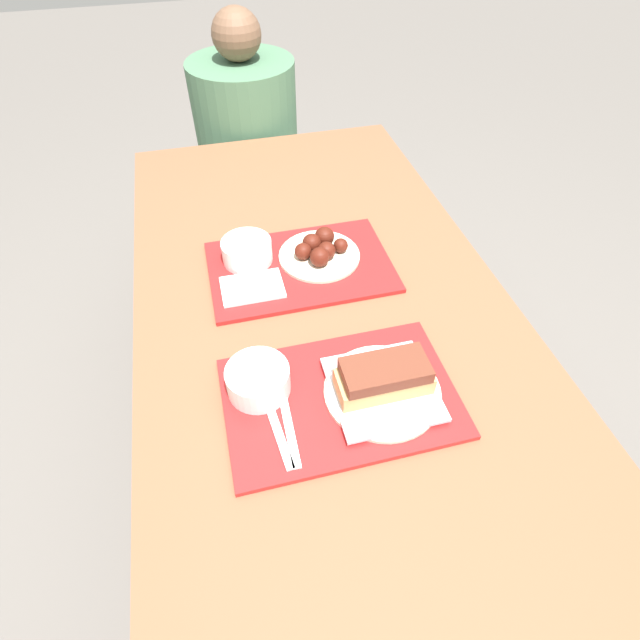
{
  "coord_description": "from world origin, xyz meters",
  "views": [
    {
      "loc": [
        -0.22,
        -0.75,
        1.58
      ],
      "look_at": [
        -0.03,
        -0.02,
        0.8
      ],
      "focal_mm": 28.0,
      "sensor_mm": 36.0,
      "label": 1
    }
  ],
  "objects_px": {
    "tray_near": "(340,398)",
    "wings_plate_far": "(320,250)",
    "person_seated_across": "(246,122)",
    "bowl_coleslaw_far": "(247,250)",
    "tray_far": "(300,267)",
    "brisket_sandwich_plate": "(383,383)",
    "bowl_coleslaw_near": "(258,379)"
  },
  "relations": [
    {
      "from": "tray_near",
      "to": "tray_far",
      "type": "bearing_deg",
      "value": 88.57
    },
    {
      "from": "tray_near",
      "to": "person_seated_across",
      "type": "bearing_deg",
      "value": 89.8
    },
    {
      "from": "tray_far",
      "to": "bowl_coleslaw_far",
      "type": "height_order",
      "value": "bowl_coleslaw_far"
    },
    {
      "from": "person_seated_across",
      "to": "bowl_coleslaw_far",
      "type": "bearing_deg",
      "value": -97.61
    },
    {
      "from": "tray_near",
      "to": "person_seated_across",
      "type": "height_order",
      "value": "person_seated_across"
    },
    {
      "from": "tray_near",
      "to": "person_seated_across",
      "type": "distance_m",
      "value": 1.35
    },
    {
      "from": "wings_plate_far",
      "to": "tray_near",
      "type": "bearing_deg",
      "value": -98.77
    },
    {
      "from": "tray_far",
      "to": "bowl_coleslaw_far",
      "type": "bearing_deg",
      "value": 156.89
    },
    {
      "from": "wings_plate_far",
      "to": "person_seated_across",
      "type": "bearing_deg",
      "value": 93.81
    },
    {
      "from": "brisket_sandwich_plate",
      "to": "tray_far",
      "type": "bearing_deg",
      "value": 99.73
    },
    {
      "from": "bowl_coleslaw_far",
      "to": "wings_plate_far",
      "type": "distance_m",
      "value": 0.18
    },
    {
      "from": "tray_far",
      "to": "person_seated_across",
      "type": "relative_size",
      "value": 0.7
    },
    {
      "from": "tray_near",
      "to": "tray_far",
      "type": "relative_size",
      "value": 1.0
    },
    {
      "from": "tray_near",
      "to": "wings_plate_far",
      "type": "bearing_deg",
      "value": 81.23
    },
    {
      "from": "tray_near",
      "to": "bowl_coleslaw_near",
      "type": "xyz_separation_m",
      "value": [
        -0.15,
        0.06,
        0.04
      ]
    },
    {
      "from": "bowl_coleslaw_far",
      "to": "tray_near",
      "type": "bearing_deg",
      "value": -76.13
    },
    {
      "from": "bowl_coleslaw_near",
      "to": "tray_near",
      "type": "bearing_deg",
      "value": -20.55
    },
    {
      "from": "person_seated_across",
      "to": "bowl_coleslaw_near",
      "type": "bearing_deg",
      "value": -96.89
    },
    {
      "from": "tray_near",
      "to": "wings_plate_far",
      "type": "height_order",
      "value": "wings_plate_far"
    },
    {
      "from": "bowl_coleslaw_far",
      "to": "wings_plate_far",
      "type": "relative_size",
      "value": 0.61
    },
    {
      "from": "tray_near",
      "to": "bowl_coleslaw_near",
      "type": "relative_size",
      "value": 3.62
    },
    {
      "from": "brisket_sandwich_plate",
      "to": "bowl_coleslaw_near",
      "type": "bearing_deg",
      "value": 163.67
    },
    {
      "from": "tray_far",
      "to": "bowl_coleslaw_far",
      "type": "relative_size",
      "value": 3.62
    },
    {
      "from": "bowl_coleslaw_far",
      "to": "tray_far",
      "type": "bearing_deg",
      "value": -23.11
    },
    {
      "from": "tray_near",
      "to": "tray_far",
      "type": "xyz_separation_m",
      "value": [
        0.01,
        0.41,
        0.0
      ]
    },
    {
      "from": "wings_plate_far",
      "to": "bowl_coleslaw_far",
      "type": "bearing_deg",
      "value": 169.7
    },
    {
      "from": "bowl_coleslaw_far",
      "to": "bowl_coleslaw_near",
      "type": "bearing_deg",
      "value": -95.3
    },
    {
      "from": "wings_plate_far",
      "to": "person_seated_across",
      "type": "height_order",
      "value": "person_seated_across"
    },
    {
      "from": "tray_near",
      "to": "bowl_coleslaw_far",
      "type": "distance_m",
      "value": 0.48
    },
    {
      "from": "brisket_sandwich_plate",
      "to": "bowl_coleslaw_far",
      "type": "bearing_deg",
      "value": 112.52
    },
    {
      "from": "tray_far",
      "to": "bowl_coleslaw_far",
      "type": "distance_m",
      "value": 0.14
    },
    {
      "from": "bowl_coleslaw_far",
      "to": "wings_plate_far",
      "type": "bearing_deg",
      "value": -10.3
    }
  ]
}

